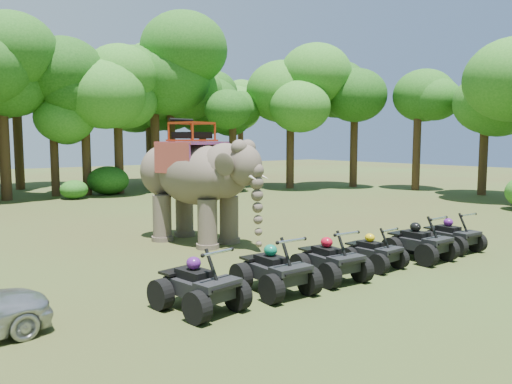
% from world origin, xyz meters
% --- Properties ---
extents(ground, '(110.00, 110.00, 0.00)m').
position_xyz_m(ground, '(0.00, 0.00, 0.00)').
color(ground, '#47381E').
rests_on(ground, ground).
extents(elephant, '(3.44, 5.38, 4.18)m').
position_xyz_m(elephant, '(-0.52, 3.90, 2.09)').
color(elephant, '#50443A').
rests_on(elephant, ground).
extents(atv_0, '(1.55, 1.97, 1.34)m').
position_xyz_m(atv_0, '(-4.08, -2.10, 0.67)').
color(atv_0, black).
rests_on(atv_0, ground).
extents(atv_1, '(1.41, 1.87, 1.34)m').
position_xyz_m(atv_1, '(-2.11, -2.17, 0.67)').
color(atv_1, black).
rests_on(atv_1, ground).
extents(atv_2, '(1.44, 1.87, 1.30)m').
position_xyz_m(atv_2, '(-0.33, -2.22, 0.65)').
color(atv_2, black).
rests_on(atv_2, ground).
extents(atv_3, '(1.19, 1.59, 1.14)m').
position_xyz_m(atv_3, '(1.46, -2.13, 0.57)').
color(atv_3, black).
rests_on(atv_3, ground).
extents(atv_4, '(1.32, 1.80, 1.33)m').
position_xyz_m(atv_4, '(3.25, -2.37, 0.66)').
color(atv_4, black).
rests_on(atv_4, ground).
extents(atv_5, '(1.35, 1.77, 1.25)m').
position_xyz_m(atv_5, '(5.09, -2.30, 0.62)').
color(atv_5, black).
rests_on(atv_5, ground).
extents(tree_0, '(4.68, 4.68, 6.69)m').
position_xyz_m(tree_0, '(0.00, 21.41, 3.34)').
color(tree_0, '#195114').
rests_on(tree_0, ground).
extents(tree_1, '(6.40, 6.40, 9.14)m').
position_xyz_m(tree_1, '(3.81, 20.53, 4.57)').
color(tree_1, '#195114').
rests_on(tree_1, ground).
extents(tree_2, '(6.58, 6.58, 9.40)m').
position_xyz_m(tree_2, '(8.92, 22.78, 4.70)').
color(tree_2, '#195114').
rests_on(tree_2, ground).
extents(tree_3, '(5.15, 5.15, 7.36)m').
position_xyz_m(tree_3, '(11.10, 17.95, 3.68)').
color(tree_3, '#195114').
rests_on(tree_3, ground).
extents(tree_4, '(6.20, 6.20, 8.85)m').
position_xyz_m(tree_4, '(14.95, 16.21, 4.43)').
color(tree_4, '#195114').
rests_on(tree_4, ground).
extents(tree_5, '(6.09, 6.09, 8.70)m').
position_xyz_m(tree_5, '(19.37, 14.07, 4.35)').
color(tree_5, '#195114').
rests_on(tree_5, ground).
extents(tree_6, '(5.55, 5.55, 7.94)m').
position_xyz_m(tree_6, '(20.91, 9.74, 3.97)').
color(tree_6, '#195114').
rests_on(tree_6, ground).
extents(tree_7, '(5.42, 5.42, 7.74)m').
position_xyz_m(tree_7, '(21.51, 5.30, 3.87)').
color(tree_7, '#195114').
rests_on(tree_7, ground).
extents(tree_31, '(7.16, 7.16, 10.23)m').
position_xyz_m(tree_31, '(6.68, 21.01, 5.11)').
color(tree_31, '#195114').
rests_on(tree_31, ground).
extents(tree_32, '(5.83, 5.83, 8.33)m').
position_xyz_m(tree_32, '(1.75, 20.72, 4.16)').
color(tree_32, '#195114').
rests_on(tree_32, ground).
extents(tree_34, '(5.90, 5.90, 8.43)m').
position_xyz_m(tree_34, '(19.54, 28.46, 4.22)').
color(tree_34, '#195114').
rests_on(tree_34, ground).
extents(tree_35, '(7.60, 7.60, 10.86)m').
position_xyz_m(tree_35, '(-0.69, 27.37, 5.43)').
color(tree_35, '#195114').
rests_on(tree_35, ground).
extents(tree_37, '(6.87, 6.87, 9.81)m').
position_xyz_m(tree_37, '(8.72, 26.00, 4.91)').
color(tree_37, '#195114').
rests_on(tree_37, ground).
extents(tree_38, '(6.47, 6.47, 9.25)m').
position_xyz_m(tree_38, '(11.80, 23.01, 4.62)').
color(tree_38, '#195114').
rests_on(tree_38, ground).
extents(tree_39, '(7.04, 7.04, 10.05)m').
position_xyz_m(tree_39, '(-2.90, 20.92, 5.03)').
color(tree_39, '#195114').
rests_on(tree_39, ground).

